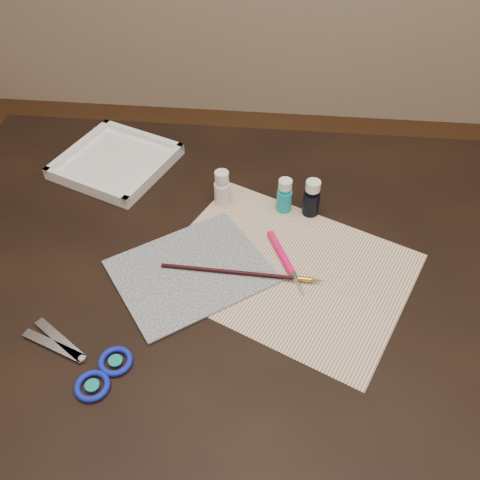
# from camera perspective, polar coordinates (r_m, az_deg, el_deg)

# --- Properties ---
(ground) EXTENTS (3.50, 3.50, 0.02)m
(ground) POSITION_cam_1_polar(r_m,az_deg,el_deg) (1.66, -0.00, -20.18)
(ground) COLOR #422614
(ground) RESTS_ON ground
(table) EXTENTS (1.30, 0.90, 0.75)m
(table) POSITION_cam_1_polar(r_m,az_deg,el_deg) (1.32, -0.00, -13.14)
(table) COLOR black
(table) RESTS_ON ground
(paper) EXTENTS (0.54, 0.49, 0.00)m
(paper) POSITION_cam_1_polar(r_m,az_deg,el_deg) (1.01, 4.85, -3.09)
(paper) COLOR white
(paper) RESTS_ON table
(canvas) EXTENTS (0.35, 0.33, 0.00)m
(canvas) POSITION_cam_1_polar(r_m,az_deg,el_deg) (1.00, -5.23, -3.32)
(canvas) COLOR black
(canvas) RESTS_ON paper
(paint_bottle_white) EXTENTS (0.04, 0.04, 0.08)m
(paint_bottle_white) POSITION_cam_1_polar(r_m,az_deg,el_deg) (1.12, -1.93, 5.55)
(paint_bottle_white) COLOR white
(paint_bottle_white) RESTS_ON table
(paint_bottle_cyan) EXTENTS (0.04, 0.04, 0.08)m
(paint_bottle_cyan) POSITION_cam_1_polar(r_m,az_deg,el_deg) (1.10, 4.77, 4.77)
(paint_bottle_cyan) COLOR #159AAD
(paint_bottle_cyan) RESTS_ON table
(paint_bottle_navy) EXTENTS (0.04, 0.04, 0.08)m
(paint_bottle_navy) POSITION_cam_1_polar(r_m,az_deg,el_deg) (1.10, 7.65, 4.47)
(paint_bottle_navy) COLOR black
(paint_bottle_navy) RESTS_ON table
(paintbrush) EXTENTS (0.30, 0.02, 0.01)m
(paintbrush) POSITION_cam_1_polar(r_m,az_deg,el_deg) (0.98, 0.24, -3.53)
(paintbrush) COLOR black
(paintbrush) RESTS_ON canvas
(craft_knife) EXTENTS (0.08, 0.16, 0.01)m
(craft_knife) POSITION_cam_1_polar(r_m,az_deg,el_deg) (1.01, 4.99, -2.45)
(craft_knife) COLOR #FF0D62
(craft_knife) RESTS_ON paper
(scissors) EXTENTS (0.24, 0.18, 0.01)m
(scissors) POSITION_cam_1_polar(r_m,az_deg,el_deg) (0.92, -17.69, -11.79)
(scissors) COLOR silver
(scissors) RESTS_ON table
(palette_tray) EXTENTS (0.30, 0.30, 0.03)m
(palette_tray) POSITION_cam_1_polar(r_m,az_deg,el_deg) (1.27, -13.10, 8.21)
(palette_tray) COLOR white
(palette_tray) RESTS_ON table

